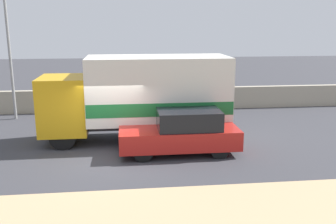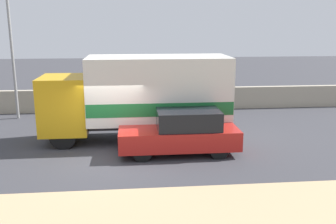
{
  "view_description": "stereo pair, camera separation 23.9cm",
  "coord_description": "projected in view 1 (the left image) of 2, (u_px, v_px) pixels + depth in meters",
  "views": [
    {
      "loc": [
        0.59,
        -12.98,
        4.75
      ],
      "look_at": [
        2.21,
        1.11,
        1.37
      ],
      "focal_mm": 40.0,
      "sensor_mm": 36.0,
      "label": 1
    },
    {
      "loc": [
        0.83,
        -13.0,
        4.75
      ],
      "look_at": [
        2.21,
        1.11,
        1.37
      ],
      "focal_mm": 40.0,
      "sensor_mm": 36.0,
      "label": 2
    }
  ],
  "objects": [
    {
      "name": "ground_plane",
      "position": [
        111.0,
        157.0,
        13.58
      ],
      "size": [
        80.0,
        80.0,
        0.0
      ],
      "primitive_type": "plane",
      "color": "#38383D"
    },
    {
      "name": "stone_wall_backdrop",
      "position": [
        115.0,
        100.0,
        20.61
      ],
      "size": [
        60.0,
        0.35,
        1.23
      ],
      "color": "#A39984",
      "rests_on": "ground_plane"
    },
    {
      "name": "street_lamp",
      "position": [
        7.0,
        25.0,
        17.96
      ],
      "size": [
        0.56,
        0.28,
        8.18
      ],
      "color": "gray",
      "rests_on": "ground_plane"
    },
    {
      "name": "box_truck",
      "position": [
        143.0,
        95.0,
        15.23
      ],
      "size": [
        7.55,
        2.46,
        3.45
      ],
      "rotation": [
        0.0,
        0.0,
        3.14
      ],
      "color": "gold",
      "rests_on": "ground_plane"
    },
    {
      "name": "car_hatchback",
      "position": [
        182.0,
        132.0,
        13.87
      ],
      "size": [
        4.41,
        1.75,
        1.66
      ],
      "rotation": [
        0.0,
        0.0,
        3.14
      ],
      "color": "#B21E19",
      "rests_on": "ground_plane"
    }
  ]
}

